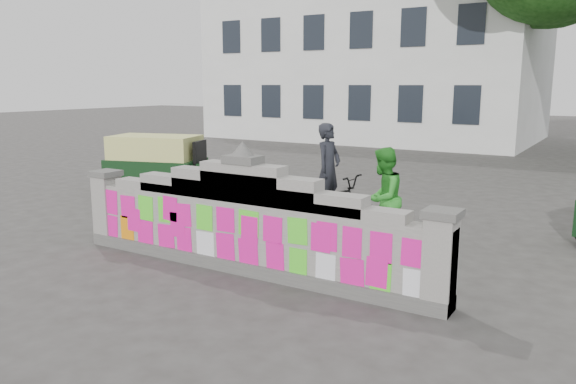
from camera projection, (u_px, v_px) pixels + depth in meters
name	position (u px, v px, depth m)	size (l,w,h in m)	color
ground	(244.00, 271.00, 8.67)	(100.00, 100.00, 0.00)	#383533
parapet_wall	(243.00, 224.00, 8.53)	(6.48, 0.44, 2.01)	#4C4C49
building	(379.00, 62.00, 29.91)	(16.00, 10.00, 8.90)	silver
cyclist_bike	(328.00, 200.00, 11.37)	(0.72, 2.06, 1.08)	black
cyclist_rider	(328.00, 181.00, 11.29)	(0.67, 0.44, 1.84)	black
pedestrian	(383.00, 198.00, 9.77)	(0.86, 0.67, 1.78)	green
rickshaw_left	(159.00, 164.00, 14.53)	(2.87, 1.91, 1.54)	black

